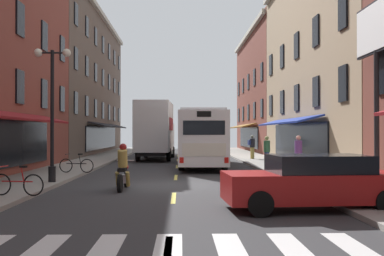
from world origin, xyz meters
TOP-DOWN VIEW (x-y plane):
  - ground_plane at (0.00, 0.00)m, footprint 34.80×80.00m
  - lane_centre_dashes at (0.00, -0.25)m, footprint 0.14×73.90m
  - crosswalk_near at (0.00, -10.00)m, footprint 7.10×2.80m
  - sidewalk_left at (-5.90, 0.00)m, footprint 3.00×80.00m
  - sidewalk_right at (5.90, 0.00)m, footprint 3.00×80.00m
  - billboard_sign at (7.05, -2.11)m, footprint 0.40×3.26m
  - transit_bus at (1.52, 10.04)m, footprint 2.88×11.34m
  - box_truck at (-1.65, 16.44)m, footprint 2.74×8.22m
  - sedan_near at (3.73, -5.81)m, footprint 4.73×2.26m
  - sedan_mid at (-1.87, 26.52)m, footprint 1.99×4.54m
  - motorcycle_rider at (-1.83, -1.51)m, footprint 0.62×2.07m
  - bicycle_near at (-4.71, -3.91)m, footprint 1.69×0.49m
  - bicycle_mid at (-4.74, 4.00)m, footprint 1.70×0.49m
  - pedestrian_near at (5.43, 15.25)m, footprint 0.52×0.37m
  - pedestrian_mid at (5.01, 7.35)m, footprint 0.36×0.36m
  - pedestrian_far at (6.01, 4.41)m, footprint 0.36×0.36m
  - street_lamp_twin at (-4.75, -0.07)m, footprint 1.42×0.32m

SIDE VIEW (x-z plane):
  - ground_plane at x=0.00m, z-range -0.10..0.00m
  - lane_centre_dashes at x=0.00m, z-range 0.00..0.01m
  - crosswalk_near at x=0.00m, z-range 0.00..0.01m
  - sidewalk_left at x=-5.90m, z-range 0.00..0.14m
  - sidewalk_right at x=5.90m, z-range 0.00..0.14m
  - bicycle_near at x=-4.71m, z-range 0.05..0.96m
  - bicycle_mid at x=-4.74m, z-range 0.05..0.96m
  - sedan_mid at x=-1.87m, z-range 0.02..1.31m
  - motorcycle_rider at x=-1.83m, z-range -0.12..1.54m
  - sedan_near at x=3.73m, z-range 0.02..1.47m
  - pedestrian_mid at x=5.01m, z-range 0.16..1.88m
  - pedestrian_near at x=5.43m, z-range 0.19..1.91m
  - pedestrian_far at x=6.01m, z-range 0.17..1.94m
  - transit_bus at x=1.52m, z-range 0.08..3.39m
  - box_truck at x=-1.65m, z-range 0.04..4.30m
  - street_lamp_twin at x=-4.75m, z-range 0.42..5.58m
  - billboard_sign at x=7.05m, z-range 1.90..8.42m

